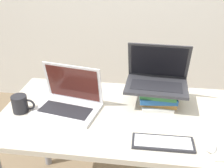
# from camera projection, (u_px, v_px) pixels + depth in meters

# --- Properties ---
(desk) EXTENTS (1.34, 0.73, 0.74)m
(desk) POSITION_uv_depth(u_px,v_px,m) (120.00, 126.00, 1.50)
(desk) COLOR beige
(desk) RESTS_ON ground_plane
(laptop_left) EXTENTS (0.39, 0.30, 0.25)m
(laptop_left) POSITION_uv_depth(u_px,v_px,m) (69.00, 101.00, 1.48)
(laptop_left) COLOR silver
(laptop_left) RESTS_ON desk
(book_stack) EXTENTS (0.24, 0.28, 0.11)m
(book_stack) POSITION_uv_depth(u_px,v_px,m) (158.00, 94.00, 1.54)
(book_stack) COLOR white
(book_stack) RESTS_ON desk
(laptop_on_books) EXTENTS (0.36, 0.26, 0.25)m
(laptop_on_books) POSITION_uv_depth(u_px,v_px,m) (157.00, 78.00, 1.50)
(laptop_on_books) COLOR #333338
(laptop_on_books) RESTS_ON book_stack
(wireless_keyboard) EXTENTS (0.29, 0.11, 0.01)m
(wireless_keyboard) POSITION_uv_depth(u_px,v_px,m) (163.00, 143.00, 1.23)
(wireless_keyboard) COLOR #28282D
(wireless_keyboard) RESTS_ON desk
(mouse) EXTENTS (0.06, 0.11, 0.03)m
(mouse) POSITION_uv_depth(u_px,v_px,m) (210.00, 145.00, 1.20)
(mouse) COLOR white
(mouse) RESTS_ON desk
(mug) EXTENTS (0.13, 0.09, 0.10)m
(mug) POSITION_uv_depth(u_px,v_px,m) (20.00, 104.00, 1.46)
(mug) COLOR #232328
(mug) RESTS_ON desk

